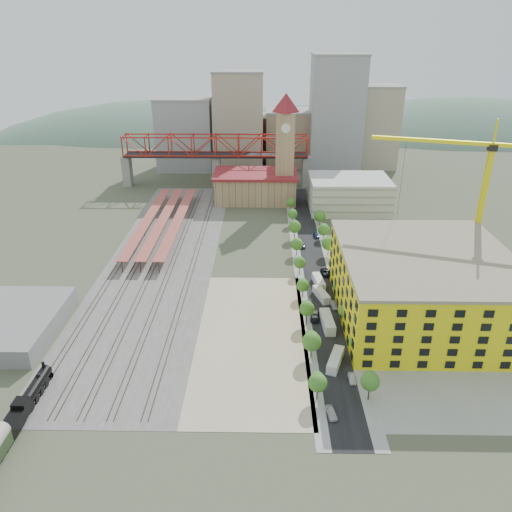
{
  "coord_description": "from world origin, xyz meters",
  "views": [
    {
      "loc": [
        -1.16,
        -139.84,
        72.35
      ],
      "look_at": [
        -3.39,
        -2.93,
        10.0
      ],
      "focal_mm": 35.0,
      "sensor_mm": 36.0,
      "label": 1
    }
  ],
  "objects_px": {
    "clock_tower": "(285,139)",
    "site_trailer_d": "(319,282)",
    "locomotive": "(29,398)",
    "site_trailer_c": "(321,295)",
    "car_0": "(331,413)",
    "construction_building": "(423,285)",
    "site_trailer_a": "(335,360)",
    "tower_crane": "(474,183)",
    "site_trailer_b": "(327,322)"
  },
  "relations": [
    {
      "from": "site_trailer_b",
      "to": "site_trailer_d",
      "type": "xyz_separation_m",
      "value": [
        0.0,
        23.49,
        -0.16
      ]
    },
    {
      "from": "site_trailer_b",
      "to": "site_trailer_d",
      "type": "bearing_deg",
      "value": 86.14
    },
    {
      "from": "site_trailer_b",
      "to": "site_trailer_c",
      "type": "xyz_separation_m",
      "value": [
        0.0,
        15.38,
        -0.22
      ]
    },
    {
      "from": "site_trailer_d",
      "to": "clock_tower",
      "type": "bearing_deg",
      "value": 88.0
    },
    {
      "from": "tower_crane",
      "to": "site_trailer_d",
      "type": "distance_m",
      "value": 54.7
    },
    {
      "from": "locomotive",
      "to": "car_0",
      "type": "bearing_deg",
      "value": -1.68
    },
    {
      "from": "clock_tower",
      "to": "site_trailer_d",
      "type": "xyz_separation_m",
      "value": [
        8.0,
        -82.62,
        -27.46
      ]
    },
    {
      "from": "locomotive",
      "to": "site_trailer_c",
      "type": "relative_size",
      "value": 2.54
    },
    {
      "from": "site_trailer_b",
      "to": "car_0",
      "type": "xyz_separation_m",
      "value": [
        -3.0,
        -33.88,
        -0.65
      ]
    },
    {
      "from": "construction_building",
      "to": "site_trailer_a",
      "type": "xyz_separation_m",
      "value": [
        -26.0,
        -22.75,
        -8.15
      ]
    },
    {
      "from": "clock_tower",
      "to": "site_trailer_a",
      "type": "bearing_deg",
      "value": -86.27
    },
    {
      "from": "construction_building",
      "to": "tower_crane",
      "type": "xyz_separation_m",
      "value": [
        19.49,
        25.36,
        21.13
      ]
    },
    {
      "from": "clock_tower",
      "to": "site_trailer_d",
      "type": "relative_size",
      "value": 5.77
    },
    {
      "from": "locomotive",
      "to": "site_trailer_c",
      "type": "xyz_separation_m",
      "value": [
        66.0,
        47.41,
        -0.86
      ]
    },
    {
      "from": "site_trailer_b",
      "to": "car_0",
      "type": "relative_size",
      "value": 2.32
    },
    {
      "from": "construction_building",
      "to": "car_0",
      "type": "xyz_separation_m",
      "value": [
        -29.0,
        -40.0,
        -8.66
      ]
    },
    {
      "from": "construction_building",
      "to": "site_trailer_b",
      "type": "relative_size",
      "value": 4.96
    },
    {
      "from": "clock_tower",
      "to": "site_trailer_d",
      "type": "height_order",
      "value": "clock_tower"
    },
    {
      "from": "locomotive",
      "to": "car_0",
      "type": "relative_size",
      "value": 4.97
    },
    {
      "from": "locomotive",
      "to": "site_trailer_d",
      "type": "relative_size",
      "value": 2.42
    },
    {
      "from": "locomotive",
      "to": "site_trailer_a",
      "type": "relative_size",
      "value": 2.37
    },
    {
      "from": "locomotive",
      "to": "site_trailer_a",
      "type": "height_order",
      "value": "locomotive"
    },
    {
      "from": "tower_crane",
      "to": "car_0",
      "type": "height_order",
      "value": "tower_crane"
    },
    {
      "from": "locomotive",
      "to": "site_trailer_b",
      "type": "distance_m",
      "value": 73.37
    },
    {
      "from": "tower_crane",
      "to": "site_trailer_b",
      "type": "height_order",
      "value": "tower_crane"
    },
    {
      "from": "site_trailer_a",
      "to": "clock_tower",
      "type": "bearing_deg",
      "value": 113.22
    },
    {
      "from": "locomotive",
      "to": "tower_crane",
      "type": "xyz_separation_m",
      "value": [
        111.49,
        63.51,
        28.5
      ]
    },
    {
      "from": "construction_building",
      "to": "site_trailer_c",
      "type": "bearing_deg",
      "value": 160.39
    },
    {
      "from": "construction_building",
      "to": "site_trailer_a",
      "type": "relative_size",
      "value": 5.49
    },
    {
      "from": "site_trailer_b",
      "to": "site_trailer_a",
      "type": "bearing_deg",
      "value": -93.86
    },
    {
      "from": "clock_tower",
      "to": "tower_crane",
      "type": "xyz_separation_m",
      "value": [
        53.49,
        -74.63,
        1.84
      ]
    },
    {
      "from": "clock_tower",
      "to": "site_trailer_a",
      "type": "distance_m",
      "value": 126.03
    },
    {
      "from": "construction_building",
      "to": "site_trailer_c",
      "type": "xyz_separation_m",
      "value": [
        -26.0,
        9.26,
        -8.23
      ]
    },
    {
      "from": "site_trailer_b",
      "to": "site_trailer_c",
      "type": "bearing_deg",
      "value": 86.14
    },
    {
      "from": "clock_tower",
      "to": "site_trailer_c",
      "type": "height_order",
      "value": "clock_tower"
    },
    {
      "from": "tower_crane",
      "to": "car_0",
      "type": "distance_m",
      "value": 86.67
    },
    {
      "from": "tower_crane",
      "to": "construction_building",
      "type": "bearing_deg",
      "value": -127.55
    },
    {
      "from": "tower_crane",
      "to": "site_trailer_a",
      "type": "distance_m",
      "value": 72.4
    },
    {
      "from": "tower_crane",
      "to": "site_trailer_a",
      "type": "height_order",
      "value": "tower_crane"
    },
    {
      "from": "locomotive",
      "to": "site_trailer_b",
      "type": "relative_size",
      "value": 2.14
    },
    {
      "from": "locomotive",
      "to": "site_trailer_b",
      "type": "bearing_deg",
      "value": 25.89
    },
    {
      "from": "locomotive",
      "to": "site_trailer_a",
      "type": "bearing_deg",
      "value": 13.13
    },
    {
      "from": "clock_tower",
      "to": "site_trailer_c",
      "type": "xyz_separation_m",
      "value": [
        8.0,
        -90.73,
        -27.52
      ]
    },
    {
      "from": "site_trailer_d",
      "to": "car_0",
      "type": "relative_size",
      "value": 2.05
    },
    {
      "from": "locomotive",
      "to": "tower_crane",
      "type": "bearing_deg",
      "value": 29.67
    },
    {
      "from": "clock_tower",
      "to": "construction_building",
      "type": "relative_size",
      "value": 1.03
    },
    {
      "from": "site_trailer_c",
      "to": "site_trailer_d",
      "type": "height_order",
      "value": "site_trailer_d"
    },
    {
      "from": "tower_crane",
      "to": "car_0",
      "type": "relative_size",
      "value": 11.26
    },
    {
      "from": "tower_crane",
      "to": "site_trailer_c",
      "type": "distance_m",
      "value": 56.49
    },
    {
      "from": "locomotive",
      "to": "car_0",
      "type": "xyz_separation_m",
      "value": [
        63.0,
        -1.85,
        -1.29
      ]
    }
  ]
}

